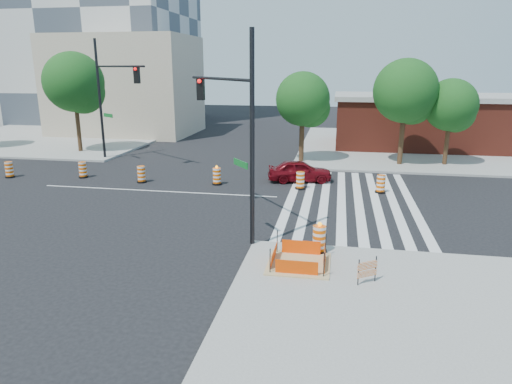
% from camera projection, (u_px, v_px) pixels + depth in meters
% --- Properties ---
extents(ground, '(120.00, 120.00, 0.00)m').
position_uv_depth(ground, '(157.00, 191.00, 26.30)').
color(ground, black).
rests_on(ground, ground).
extents(sidewalk_ne, '(22.00, 22.00, 0.15)m').
position_uv_depth(sidewalk_ne, '(428.00, 147.00, 40.27)').
color(sidewalk_ne, gray).
rests_on(sidewalk_ne, ground).
extents(sidewalk_nw, '(22.00, 22.00, 0.15)m').
position_uv_depth(sidewalk_nw, '(58.00, 136.00, 46.44)').
color(sidewalk_nw, gray).
rests_on(sidewalk_nw, ground).
extents(crosswalk_east, '(6.75, 13.50, 0.01)m').
position_uv_depth(crosswalk_east, '(350.00, 200.00, 24.42)').
color(crosswalk_east, silver).
rests_on(crosswalk_east, ground).
extents(lane_centerline, '(14.00, 0.12, 0.01)m').
position_uv_depth(lane_centerline, '(157.00, 191.00, 26.30)').
color(lane_centerline, silver).
rests_on(lane_centerline, ground).
extents(excavation_pit, '(2.20, 2.20, 0.90)m').
position_uv_depth(excavation_pit, '(299.00, 263.00, 16.16)').
color(excavation_pit, tan).
rests_on(excavation_pit, ground).
extents(brick_storefront, '(16.50, 8.50, 4.60)m').
position_uv_depth(brick_storefront, '(430.00, 121.00, 39.68)').
color(brick_storefront, maroon).
rests_on(brick_storefront, ground).
extents(beige_midrise, '(14.00, 10.00, 10.00)m').
position_uv_depth(beige_midrise, '(126.00, 86.00, 47.90)').
color(beige_midrise, '#B8A58D').
rests_on(beige_midrise, ground).
extents(red_coupe, '(4.18, 2.32, 1.34)m').
position_uv_depth(red_coupe, '(300.00, 171.00, 28.34)').
color(red_coupe, '#62080F').
rests_on(red_coupe, ground).
extents(signal_pole_se, '(3.89, 4.93, 8.12)m').
position_uv_depth(signal_pole_se, '(233.00, 117.00, 18.30)').
color(signal_pole_se, black).
rests_on(signal_pole_se, ground).
extents(signal_pole_nw, '(5.51, 3.96, 8.77)m').
position_uv_depth(signal_pole_nw, '(111.00, 89.00, 32.78)').
color(signal_pole_nw, black).
rests_on(signal_pole_nw, ground).
extents(pit_drum, '(0.61, 0.61, 1.20)m').
position_uv_depth(pit_drum, '(319.00, 240.00, 17.11)').
color(pit_drum, black).
rests_on(pit_drum, ground).
extents(barricade, '(0.64, 0.45, 0.89)m').
position_uv_depth(barricade, '(367.00, 269.00, 14.66)').
color(barricade, '#EA5904').
rests_on(barricade, ground).
extents(tree_north_b, '(4.78, 4.78, 8.13)m').
position_uv_depth(tree_north_b, '(75.00, 86.00, 36.62)').
color(tree_north_b, '#382314').
rests_on(tree_north_b, ground).
extents(tree_north_c, '(3.94, 3.90, 6.63)m').
position_uv_depth(tree_north_c, '(303.00, 102.00, 32.92)').
color(tree_north_c, '#382314').
rests_on(tree_north_c, ground).
extents(tree_north_d, '(4.43, 4.43, 7.53)m').
position_uv_depth(tree_north_d, '(406.00, 95.00, 31.66)').
color(tree_north_d, '#382314').
rests_on(tree_north_d, ground).
extents(tree_north_e, '(3.64, 3.64, 6.18)m').
position_uv_depth(tree_north_e, '(451.00, 108.00, 31.77)').
color(tree_north_e, '#382314').
rests_on(tree_north_e, ground).
extents(median_drum_0, '(0.60, 0.60, 1.02)m').
position_uv_depth(median_drum_0, '(9.00, 170.00, 29.41)').
color(median_drum_0, black).
rests_on(median_drum_0, ground).
extents(median_drum_1, '(0.60, 0.60, 1.02)m').
position_uv_depth(median_drum_1, '(83.00, 170.00, 29.37)').
color(median_drum_1, black).
rests_on(median_drum_1, ground).
extents(median_drum_2, '(0.60, 0.60, 1.02)m').
position_uv_depth(median_drum_2, '(141.00, 175.00, 28.14)').
color(median_drum_2, black).
rests_on(median_drum_2, ground).
extents(median_drum_3, '(0.60, 0.60, 1.18)m').
position_uv_depth(median_drum_3, '(217.00, 177.00, 27.62)').
color(median_drum_3, black).
rests_on(median_drum_3, ground).
extents(median_drum_4, '(0.60, 0.60, 1.02)m').
position_uv_depth(median_drum_4, '(300.00, 181.00, 26.61)').
color(median_drum_4, black).
rests_on(median_drum_4, ground).
extents(median_drum_5, '(0.60, 0.60, 1.02)m').
position_uv_depth(median_drum_5, '(381.00, 185.00, 25.81)').
color(median_drum_5, black).
rests_on(median_drum_5, ground).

